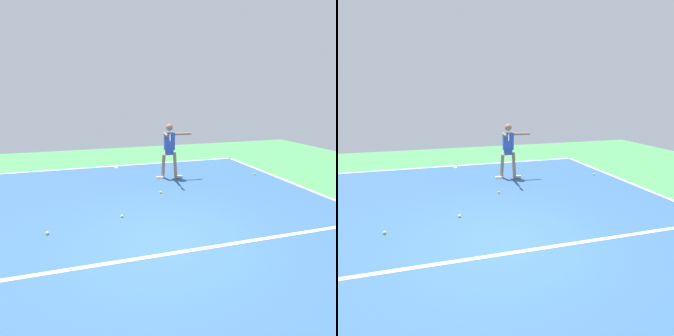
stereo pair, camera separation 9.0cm
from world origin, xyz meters
TOP-DOWN VIEW (x-y plane):
  - ground_plane at (0.00, 0.00)m, footprint 21.47×21.47m
  - court_surface at (0.00, 0.00)m, footprint 10.11×13.45m
  - court_line_baseline_near at (0.00, -6.68)m, footprint 10.11×0.10m
  - court_line_service at (0.00, 0.51)m, footprint 7.59×0.10m
  - court_line_centre_mark at (0.00, -6.48)m, footprint 0.10×0.30m
  - tennis_player at (-1.48, -4.31)m, footprint 1.17×1.24m
  - tennis_ball_far_corner at (-4.44, -3.85)m, footprint 0.07×0.07m
  - tennis_ball_centre_court at (2.21, -0.98)m, footprint 0.07×0.07m
  - tennis_ball_by_baseline at (0.62, -1.42)m, footprint 0.07×0.07m
  - tennis_ball_near_service_line at (-0.74, -2.86)m, footprint 0.07×0.07m

SIDE VIEW (x-z plane):
  - ground_plane at x=0.00m, z-range 0.00..0.00m
  - court_surface at x=0.00m, z-range 0.00..0.00m
  - court_line_baseline_near at x=0.00m, z-range 0.00..0.01m
  - court_line_service at x=0.00m, z-range 0.00..0.01m
  - court_line_centre_mark at x=0.00m, z-range 0.00..0.01m
  - tennis_ball_far_corner at x=-4.44m, z-range 0.00..0.07m
  - tennis_ball_centre_court at x=2.21m, z-range 0.00..0.07m
  - tennis_ball_by_baseline at x=0.62m, z-range 0.00..0.07m
  - tennis_ball_near_service_line at x=-0.74m, z-range 0.00..0.07m
  - tennis_player at x=-1.48m, z-range 0.14..1.97m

